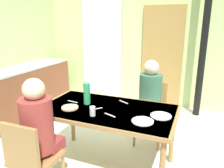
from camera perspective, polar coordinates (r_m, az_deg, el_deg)
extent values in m
plane|color=silver|center=(3.04, -6.99, -18.17)|extent=(6.07, 6.07, 0.00)
cube|color=#B4D381|center=(4.70, 6.51, 11.54)|extent=(4.30, 0.10, 2.69)
cube|color=olive|center=(4.55, 12.75, 6.70)|extent=(0.80, 0.05, 2.00)
cylinder|color=black|center=(4.18, 22.67, 9.90)|extent=(0.12, 0.12, 2.69)
cube|color=white|center=(4.90, -2.73, 9.26)|extent=(0.90, 0.03, 2.26)
cube|color=brown|center=(4.45, -21.41, -1.71)|extent=(0.60, 2.01, 0.87)
cube|color=#9E9E99|center=(4.34, -22.00, 3.96)|extent=(0.61, 2.05, 0.03)
cylinder|color=#B7B7BC|center=(4.56, -19.44, 4.98)|extent=(0.21, 0.21, 0.01)
cube|color=olive|center=(2.52, -1.29, -6.78)|extent=(1.55, 0.87, 0.04)
cube|color=beige|center=(2.51, -1.29, -6.39)|extent=(1.48, 0.83, 0.00)
cylinder|color=olive|center=(2.76, -18.43, -14.23)|extent=(0.06, 0.06, 0.71)
cylinder|color=olive|center=(3.27, -10.17, -8.64)|extent=(0.06, 0.06, 0.71)
cylinder|color=olive|center=(2.85, 15.29, -12.91)|extent=(0.06, 0.06, 0.71)
cube|color=olive|center=(2.32, -18.86, -17.62)|extent=(0.40, 0.40, 0.04)
cube|color=olive|center=(2.11, -22.65, -15.06)|extent=(0.38, 0.04, 0.42)
cylinder|color=olive|center=(2.66, -18.82, -19.28)|extent=(0.04, 0.04, 0.41)
cube|color=olive|center=(3.16, 9.77, -7.58)|extent=(0.40, 0.40, 0.04)
cube|color=olive|center=(3.25, 10.63, -2.99)|extent=(0.38, 0.04, 0.42)
cylinder|color=olive|center=(3.10, 12.00, -13.34)|extent=(0.04, 0.04, 0.41)
cylinder|color=olive|center=(3.16, 5.78, -12.42)|extent=(0.04, 0.04, 0.41)
cylinder|color=olive|center=(3.39, 13.05, -10.65)|extent=(0.04, 0.04, 0.41)
cylinder|color=olive|center=(3.45, 7.40, -9.88)|extent=(0.04, 0.04, 0.41)
cube|color=maroon|center=(2.39, -16.44, -14.64)|extent=(0.30, 0.22, 0.12)
cylinder|color=maroon|center=(2.20, -18.76, -10.02)|extent=(0.30, 0.30, 0.52)
sphere|color=beige|center=(2.08, -19.62, -1.27)|extent=(0.20, 0.20, 0.20)
cube|color=#415F49|center=(3.00, 9.15, -7.68)|extent=(0.30, 0.22, 0.12)
cylinder|color=#38664C|center=(3.01, 9.84, -2.34)|extent=(0.30, 0.30, 0.52)
sphere|color=beige|center=(2.92, 10.17, 4.20)|extent=(0.20, 0.20, 0.20)
cylinder|color=#2CA05D|center=(2.63, -6.49, -2.46)|extent=(0.08, 0.08, 0.26)
cone|color=#309963|center=(2.59, -6.59, 0.61)|extent=(0.06, 0.06, 0.04)
cylinder|color=white|center=(2.22, 7.91, -9.50)|extent=(0.22, 0.22, 0.01)
cylinder|color=white|center=(2.37, 12.51, -8.05)|extent=(0.22, 0.22, 0.01)
cylinder|color=silver|center=(2.62, -18.25, -5.22)|extent=(0.06, 0.06, 0.09)
cylinder|color=silver|center=(2.73, -16.39, -4.14)|extent=(0.06, 0.06, 0.10)
cylinder|color=silver|center=(2.32, -5.06, -7.01)|extent=(0.06, 0.06, 0.10)
cylinder|color=#DBB77A|center=(2.56, -10.83, -6.01)|extent=(0.19, 0.19, 0.02)
cube|color=silver|center=(2.34, -0.54, -8.04)|extent=(0.14, 0.07, 0.00)
cube|color=silver|center=(2.51, -4.13, -6.42)|extent=(0.11, 0.12, 0.00)
cube|color=silver|center=(2.71, 3.00, -4.66)|extent=(0.14, 0.09, 0.00)
cube|color=silver|center=(2.76, -10.14, -4.51)|extent=(0.15, 0.04, 0.00)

